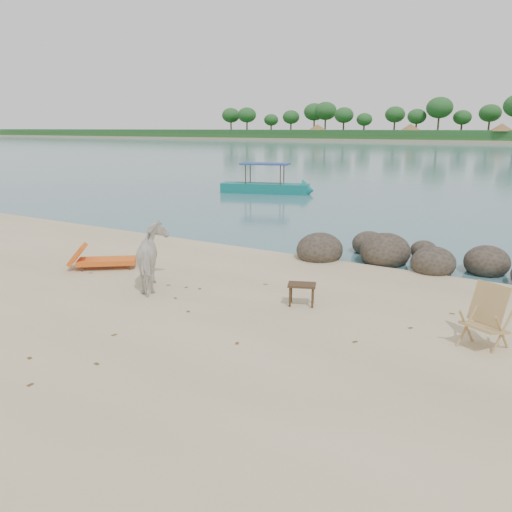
{
  "coord_description": "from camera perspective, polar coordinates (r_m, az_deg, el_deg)",
  "views": [
    {
      "loc": [
        5.78,
        -6.89,
        3.67
      ],
      "look_at": [
        0.48,
        2.0,
        1.0
      ],
      "focal_mm": 35.0,
      "sensor_mm": 36.0,
      "label": 1
    }
  ],
  "objects": [
    {
      "name": "deck_chair",
      "position": [
        9.32,
        24.71,
        -6.65
      ],
      "size": [
        0.92,
        0.95,
        1.04
      ],
      "primitive_type": null,
      "rotation": [
        0.0,
        0.0,
        -0.46
      ],
      "color": "tan",
      "rests_on": "ground"
    },
    {
      "name": "cow",
      "position": [
        11.81,
        -11.58,
        -0.24
      ],
      "size": [
        1.76,
        1.81,
        1.46
      ],
      "primitive_type": "imported",
      "rotation": [
        0.0,
        0.0,
        3.89
      ],
      "color": "white",
      "rests_on": "ground"
    },
    {
      "name": "lounge_chair",
      "position": [
        13.86,
        -16.68,
        -0.32
      ],
      "size": [
        1.89,
        1.67,
        0.56
      ],
      "primitive_type": null,
      "rotation": [
        0.0,
        0.0,
        0.66
      ],
      "color": "#F1581C",
      "rests_on": "ground"
    },
    {
      "name": "boulders",
      "position": [
        14.42,
        16.4,
        -0.02
      ],
      "size": [
        6.54,
        3.04,
        1.05
      ],
      "rotation": [
        0.0,
        0.0,
        0.25
      ],
      "color": "#2E271F",
      "rests_on": "ground"
    },
    {
      "name": "side_table",
      "position": [
        10.57,
        5.24,
        -4.57
      ],
      "size": [
        0.68,
        0.56,
        0.47
      ],
      "primitive_type": null,
      "rotation": [
        0.0,
        0.0,
        0.38
      ],
      "color": "black",
      "rests_on": "ground"
    },
    {
      "name": "boat_near",
      "position": [
        29.4,
        1.02,
        10.01
      ],
      "size": [
        5.85,
        2.93,
        2.8
      ],
      "primitive_type": null,
      "rotation": [
        0.0,
        0.0,
        0.3
      ],
      "color": "#0F6865",
      "rests_on": "water"
    },
    {
      "name": "dead_leaves",
      "position": [
        10.07,
        -7.59,
        -7.0
      ],
      "size": [
        8.68,
        6.31,
        0.0
      ],
      "color": "brown",
      "rests_on": "ground"
    }
  ]
}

